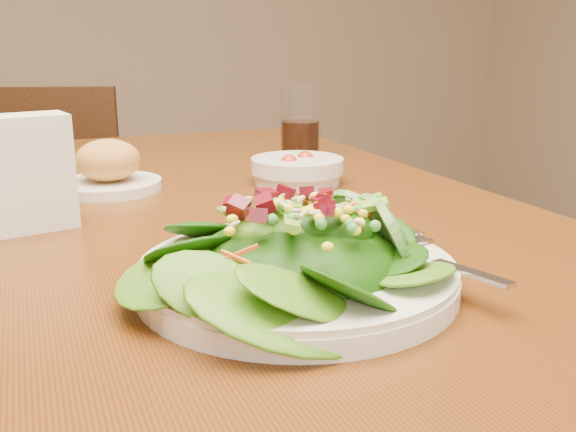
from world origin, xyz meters
The scene contains 7 objects.
dining_table centered at (0.00, 0.00, 0.65)m, with size 0.90×1.40×0.75m.
chair_far centered at (-0.07, 1.11, 0.45)m, with size 0.49×0.49×0.84m.
salad_plate centered at (0.06, -0.26, 0.78)m, with size 0.28×0.28×0.08m.
bread_plate centered at (-0.05, 0.18, 0.78)m, with size 0.15×0.15×0.07m.
tomato_bowl centered at (0.22, 0.12, 0.77)m, with size 0.14×0.14×0.05m.
drinking_glass centered at (0.31, 0.33, 0.81)m, with size 0.07×0.07×0.13m.
napkin_holder centered at (-0.16, 0.02, 0.82)m, with size 0.11×0.07×0.13m.
Camera 1 is at (-0.15, -0.74, 0.96)m, focal length 40.00 mm.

